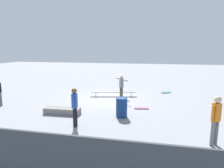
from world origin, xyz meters
TOP-DOWN VIEW (x-y plane):
  - ground_plane at (0.00, 0.00)m, footprint 60.00×60.00m
  - grind_rail at (-0.24, -0.46)m, footprint 3.17×0.89m
  - skate_ledge at (1.62, 3.50)m, footprint 1.86×0.59m
  - skater_main at (-0.88, 0.16)m, footprint 0.93×1.05m
  - skateboard_main at (-1.04, 0.32)m, footprint 0.82×0.33m
  - bystander_orange_shirt at (-4.96, 5.43)m, footprint 0.37×0.30m
  - bystander_blue_shirt at (0.34, 4.87)m, footprint 0.23×0.38m
  - loose_skateboard_teal at (-3.85, -2.45)m, footprint 0.79×0.58m
  - loose_skateboard_pink at (-2.27, 1.81)m, footprint 0.82×0.35m
  - trash_bin at (-1.41, 3.29)m, footprint 0.54×0.54m
  - back_fence at (0.00, 9.09)m, footprint 24.00×0.06m

SIDE VIEW (x-z plane):
  - ground_plane at x=0.00m, z-range 0.00..0.00m
  - skateboard_main at x=-1.04m, z-range 0.03..0.12m
  - loose_skateboard_teal at x=-3.85m, z-range 0.03..0.12m
  - loose_skateboard_pink at x=-2.27m, z-range 0.03..0.12m
  - grind_rail at x=-0.24m, z-range -0.02..0.33m
  - skate_ledge at x=1.62m, z-range 0.00..0.32m
  - trash_bin at x=-1.41m, z-range 0.00..0.95m
  - back_fence at x=0.00m, z-range 0.00..1.71m
  - bystander_blue_shirt at x=0.34m, z-range 0.11..1.78m
  - skater_main at x=-0.88m, z-range 0.13..1.78m
  - bystander_orange_shirt at x=-4.96m, z-range 0.11..1.87m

